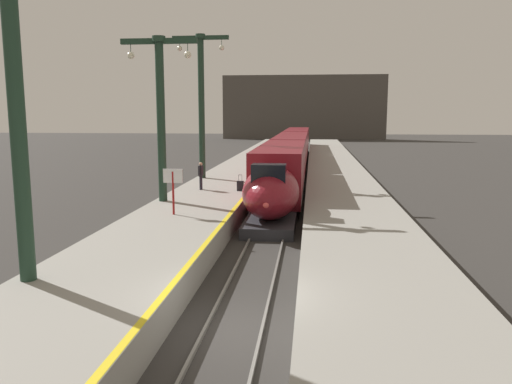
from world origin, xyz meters
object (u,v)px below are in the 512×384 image
at_px(rolling_suitcase, 240,186).
at_px(station_column_mid, 161,103).
at_px(station_column_near, 15,88).
at_px(departure_info_board, 173,182).
at_px(highspeed_train_main, 291,152).
at_px(station_column_far, 201,94).
at_px(passenger_near_edge, 201,174).

bearing_deg(rolling_suitcase, station_column_mid, -132.03).
xyz_separation_m(station_column_near, station_column_mid, (0.00, 13.16, -0.13)).
bearing_deg(station_column_mid, departure_info_board, -66.38).
relative_size(highspeed_train_main, departure_info_board, 26.31).
xyz_separation_m(station_column_far, passenger_near_edge, (1.13, -5.70, -5.02)).
relative_size(station_column_far, passenger_near_edge, 5.98).
bearing_deg(station_column_near, passenger_near_edge, 86.28).
relative_size(station_column_near, departure_info_board, 4.14).
bearing_deg(station_column_far, highspeed_train_main, 65.77).
distance_m(station_column_near, rolling_suitcase, 18.23).
height_order(highspeed_train_main, station_column_mid, station_column_mid).
xyz_separation_m(station_column_near, departure_info_board, (1.55, 9.61, -3.81)).
bearing_deg(passenger_near_edge, station_column_mid, -104.94).
bearing_deg(highspeed_train_main, station_column_near, -99.26).
relative_size(station_column_mid, departure_info_board, 4.03).
bearing_deg(station_column_far, passenger_near_edge, -78.76).
relative_size(station_column_far, departure_info_board, 4.77).
bearing_deg(station_column_far, station_column_mid, -90.00).
distance_m(highspeed_train_main, rolling_suitcase, 19.19).
distance_m(station_column_near, departure_info_board, 10.45).
height_order(station_column_far, departure_info_board, station_column_far).
bearing_deg(rolling_suitcase, departure_info_board, -105.26).
height_order(station_column_mid, passenger_near_edge, station_column_mid).
height_order(station_column_mid, rolling_suitcase, station_column_mid).
bearing_deg(station_column_far, rolling_suitcase, -58.70).
distance_m(rolling_suitcase, departure_info_board, 7.91).
bearing_deg(rolling_suitcase, passenger_near_edge, 174.51).
height_order(station_column_near, station_column_mid, station_column_near).
relative_size(highspeed_train_main, passenger_near_edge, 33.01).
distance_m(station_column_far, rolling_suitcase, 8.99).
bearing_deg(station_column_near, rolling_suitcase, 78.13).
height_order(highspeed_train_main, station_column_far, station_column_far).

